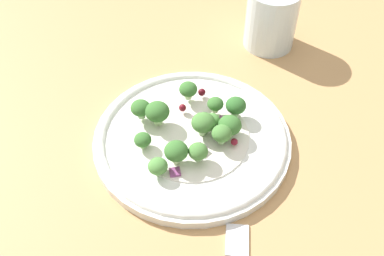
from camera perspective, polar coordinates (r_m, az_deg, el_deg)
ground_plane at (r=56.69cm, az=-1.08°, el=-0.87°), size 180.00×180.00×2.00cm
plate at (r=53.84cm, az=0.00°, el=-1.31°), size 24.15×24.15×1.70cm
dressing_pool at (r=53.51cm, az=-0.00°, el=-1.01°), size 14.00×14.00×0.20cm
broccoli_floret_0 at (r=53.32cm, az=-4.53°, el=2.08°), size 2.99×2.99×3.03cm
broccoli_floret_1 at (r=49.63cm, az=0.80°, el=-3.10°), size 2.29×2.29×2.32cm
broccoli_floret_2 at (r=56.30cm, az=-0.49°, el=5.02°), size 2.35×2.35×2.38cm
broccoli_floret_3 at (r=54.67cm, az=5.72°, el=2.88°), size 2.57×2.57×2.60cm
broccoli_floret_4 at (r=52.47cm, az=4.94°, el=0.32°), size 2.82×2.82×2.85cm
broccoli_floret_5 at (r=54.15cm, az=-6.70°, el=2.56°), size 2.46×2.46×2.49cm
broccoli_floret_6 at (r=49.34cm, az=-2.07°, el=-3.06°), size 2.75×2.75×2.78cm
broccoli_floret_7 at (r=51.59cm, az=-6.43°, el=-1.57°), size 2.06×2.06×2.09cm
broccoli_floret_8 at (r=51.20cm, az=3.82°, el=-0.82°), size 2.39×2.39×2.42cm
broccoli_floret_9 at (r=54.67cm, az=3.05°, el=3.11°), size 2.05×2.05×2.08cm
broccoli_floret_10 at (r=52.02cm, az=1.19°, el=0.39°), size 2.87×2.87×2.91cm
broccoli_floret_11 at (r=53.63cm, az=2.61°, el=0.98°), size 2.03×2.03×2.05cm
broccoli_floret_12 at (r=49.10cm, az=-4.46°, el=-5.01°), size 2.24×2.24×2.27cm
cranberry_0 at (r=55.45cm, az=-1.24°, el=2.65°), size 0.94×0.94×0.94cm
cranberry_1 at (r=57.48cm, az=1.28°, el=4.67°), size 0.99×0.99×0.99cm
cranberry_2 at (r=52.09cm, az=5.52°, el=-1.81°), size 0.86×0.86×0.86cm
onion_bit_0 at (r=55.09cm, az=1.04°, el=1.35°), size 1.62×1.56×0.46cm
onion_bit_1 at (r=49.79cm, az=-2.23°, el=-5.76°), size 1.70×1.69×0.44cm
onion_bit_2 at (r=54.79cm, az=3.90°, el=0.83°), size 1.36×1.41×0.55cm
onion_bit_3 at (r=51.55cm, az=1.14°, el=-2.62°), size 1.26×1.41×0.37cm
water_glass at (r=67.71cm, az=10.27°, el=13.84°), size 7.59×7.59×9.01cm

